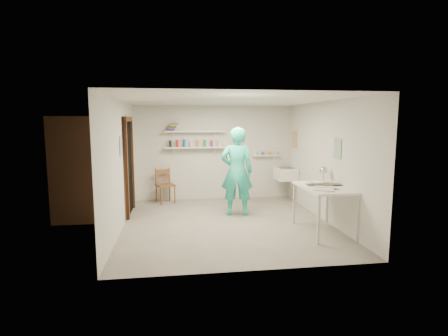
{
  "coord_description": "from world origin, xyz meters",
  "views": [
    {
      "loc": [
        -1.0,
        -6.64,
        2.01
      ],
      "look_at": [
        0.0,
        0.4,
        1.05
      ],
      "focal_mm": 28.0,
      "sensor_mm": 36.0,
      "label": 1
    }
  ],
  "objects": [
    {
      "name": "desk_lamp",
      "position": [
        1.85,
        -0.3,
        1.06
      ],
      "size": [
        0.16,
        0.16,
        0.16
      ],
      "primitive_type": "sphere",
      "color": "silver",
      "rests_on": "work_table"
    },
    {
      "name": "wall_left",
      "position": [
        -2.01,
        0.0,
        1.2
      ],
      "size": [
        0.02,
        4.5,
        2.4
      ],
      "primitive_type": "cube",
      "color": "silver",
      "rests_on": "ground"
    },
    {
      "name": "wall_back",
      "position": [
        0.0,
        2.26,
        1.2
      ],
      "size": [
        4.0,
        0.02,
        2.4
      ],
      "primitive_type": "cube",
      "color": "silver",
      "rests_on": "ground"
    },
    {
      "name": "wall_front",
      "position": [
        0.0,
        -2.26,
        1.2
      ],
      "size": [
        4.0,
        0.02,
        2.4
      ],
      "primitive_type": "cube",
      "color": "silver",
      "rests_on": "ground"
    },
    {
      "name": "corridor_box",
      "position": [
        -2.7,
        1.05,
        1.05
      ],
      "size": [
        1.4,
        1.5,
        2.1
      ],
      "primitive_type": "cube",
      "color": "brown",
      "rests_on": "ground"
    },
    {
      "name": "poster_left",
      "position": [
        -1.99,
        0.05,
        1.55
      ],
      "size": [
        0.01,
        0.28,
        0.36
      ],
      "primitive_type": "cube",
      "color": "#334C7F",
      "rests_on": "wall_left"
    },
    {
      "name": "book_stack",
      "position": [
        -1.04,
        2.13,
        1.86
      ],
      "size": [
        0.3,
        0.14,
        0.2
      ],
      "color": "red",
      "rests_on": "shelf_upper"
    },
    {
      "name": "shelf_upper",
      "position": [
        -0.5,
        2.13,
        1.75
      ],
      "size": [
        1.5,
        0.22,
        0.03
      ],
      "primitive_type": "cube",
      "color": "white",
      "rests_on": "wall_back"
    },
    {
      "name": "ledge_pots",
      "position": [
        1.35,
        2.17,
        1.18
      ],
      "size": [
        0.48,
        0.07,
        0.09
      ],
      "color": "silver",
      "rests_on": "ledge_shelf"
    },
    {
      "name": "door_lintel",
      "position": [
        -1.97,
        1.05,
        2.05
      ],
      "size": [
        0.06,
        1.05,
        0.1
      ],
      "primitive_type": "cube",
      "color": "brown",
      "rests_on": "wall_left"
    },
    {
      "name": "shelf_lower",
      "position": [
        -0.5,
        2.13,
        1.35
      ],
      "size": [
        1.5,
        0.22,
        0.03
      ],
      "primitive_type": "cube",
      "color": "white",
      "rests_on": "wall_back"
    },
    {
      "name": "poster_right_a",
      "position": [
        1.99,
        1.8,
        1.55
      ],
      "size": [
        0.01,
        0.34,
        0.42
      ],
      "primitive_type": "cube",
      "color": "#995933",
      "rests_on": "wall_right"
    },
    {
      "name": "wooden_chair",
      "position": [
        -1.24,
        1.94,
        0.44
      ],
      "size": [
        0.53,
        0.52,
        0.88
      ],
      "primitive_type": "cube",
      "rotation": [
        0.0,
        0.0,
        0.4
      ],
      "color": "brown",
      "rests_on": "ground"
    },
    {
      "name": "ceiling",
      "position": [
        0.0,
        0.0,
        2.41
      ],
      "size": [
        4.0,
        4.5,
        0.02
      ],
      "primitive_type": "cube",
      "color": "silver",
      "rests_on": "wall_back"
    },
    {
      "name": "doorway_recess",
      "position": [
        -1.99,
        1.05,
        1.0
      ],
      "size": [
        0.02,
        0.9,
        2.0
      ],
      "primitive_type": "cube",
      "color": "black",
      "rests_on": "wall_left"
    },
    {
      "name": "belfast_sink",
      "position": [
        1.75,
        1.7,
        0.7
      ],
      "size": [
        0.48,
        0.6,
        0.3
      ],
      "primitive_type": "cube",
      "color": "white",
      "rests_on": "wall_right"
    },
    {
      "name": "wall_clock",
      "position": [
        0.27,
        0.8,
        1.26
      ],
      "size": [
        0.34,
        0.08,
        0.34
      ],
      "primitive_type": "cylinder",
      "rotation": [
        1.57,
        0.0,
        -0.14
      ],
      "color": "#FAE9AB",
      "rests_on": "man"
    },
    {
      "name": "spray_cans",
      "position": [
        -0.5,
        2.13,
        1.45
      ],
      "size": [
        1.29,
        0.06,
        0.17
      ],
      "color": "black",
      "rests_on": "shelf_lower"
    },
    {
      "name": "man",
      "position": [
        0.3,
        0.59,
        0.94
      ],
      "size": [
        0.74,
        0.54,
        1.89
      ],
      "primitive_type": "imported",
      "rotation": [
        0.0,
        0.0,
        3.0
      ],
      "color": "#2AD4B5",
      "rests_on": "ground"
    },
    {
      "name": "ledge_shelf",
      "position": [
        1.35,
        2.17,
        1.12
      ],
      "size": [
        0.7,
        0.14,
        0.03
      ],
      "primitive_type": "cube",
      "color": "white",
      "rests_on": "wall_back"
    },
    {
      "name": "wall_right",
      "position": [
        2.01,
        0.0,
        1.2
      ],
      "size": [
        0.02,
        4.5,
        2.4
      ],
      "primitive_type": "cube",
      "color": "silver",
      "rests_on": "ground"
    },
    {
      "name": "papers",
      "position": [
        1.64,
        -0.81,
        0.86
      ],
      "size": [
        0.3,
        0.22,
        0.03
      ],
      "color": "silver",
      "rests_on": "work_table"
    },
    {
      "name": "door_jamb_far",
      "position": [
        -1.97,
        1.55,
        1.0
      ],
      "size": [
        0.06,
        0.1,
        2.0
      ],
      "primitive_type": "cube",
      "color": "brown",
      "rests_on": "ground"
    },
    {
      "name": "floor",
      "position": [
        0.0,
        0.0,
        -0.01
      ],
      "size": [
        4.0,
        4.5,
        0.02
      ],
      "primitive_type": "cube",
      "color": "slate",
      "rests_on": "ground"
    },
    {
      "name": "work_table",
      "position": [
        1.64,
        -0.81,
        0.42
      ],
      "size": [
        0.76,
        1.27,
        0.84
      ],
      "primitive_type": "cube",
      "color": "white",
      "rests_on": "ground"
    },
    {
      "name": "poster_right_b",
      "position": [
        1.99,
        -0.55,
        1.5
      ],
      "size": [
        0.01,
        0.3,
        0.38
      ],
      "primitive_type": "cube",
      "color": "#3F724C",
      "rests_on": "wall_right"
    },
    {
      "name": "door_jamb_near",
      "position": [
        -1.97,
        0.55,
        1.0
      ],
      "size": [
        0.06,
        0.1,
        2.0
      ],
      "primitive_type": "cube",
      "color": "brown",
      "rests_on": "ground"
    }
  ]
}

